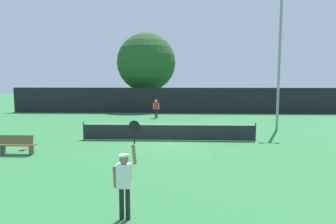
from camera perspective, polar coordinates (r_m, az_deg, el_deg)
ground_plane at (r=17.86m, az=0.08°, el=-5.37°), size 120.00×120.00×0.00m
tennis_net at (r=17.77m, az=0.08°, el=-3.74°), size 10.18×0.08×1.07m
perimeter_fence at (r=32.29m, az=1.19°, el=2.20°), size 35.07×0.12×2.71m
player_serving at (r=7.86m, az=-8.16°, el=-11.99°), size 0.68×0.40×2.54m
player_receiving at (r=28.04m, az=-2.25°, el=0.96°), size 0.57×0.25×1.69m
tennis_ball at (r=14.79m, az=8.95°, el=-7.73°), size 0.07×0.07×0.07m
spare_racket at (r=17.15m, az=-25.50°, el=-6.38°), size 0.28×0.52×0.04m
courtside_bench at (r=16.17m, az=-26.74°, el=-5.50°), size 1.80×0.44×0.95m
light_pole at (r=22.59m, az=20.32°, el=10.36°), size 1.18×0.28×9.59m
large_tree at (r=36.50m, az=-4.13°, el=9.29°), size 6.95×6.95×9.08m
parked_car_near at (r=40.39m, az=-9.81°, el=2.07°), size 2.48×4.43×1.69m
parked_car_mid at (r=38.65m, az=-3.19°, el=1.97°), size 2.21×4.33×1.69m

